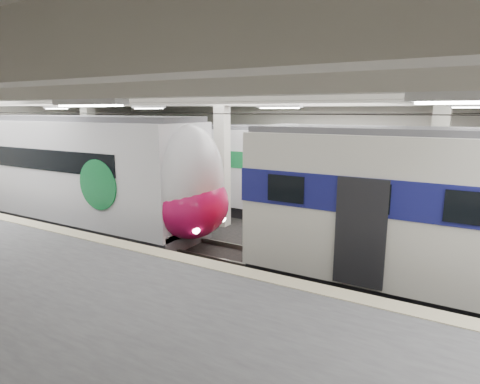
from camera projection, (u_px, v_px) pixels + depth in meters
The scene contains 3 objects.
station_hall at pixel (222, 168), 10.97m from camera, with size 36.00×24.00×5.75m.
modern_emu at pixel (87, 174), 16.41m from camera, with size 14.31×2.95×4.59m.
far_train at pixel (168, 162), 21.26m from camera, with size 12.86×2.89×4.13m.
Camera 1 is at (5.89, -10.90, 4.81)m, focal length 30.00 mm.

